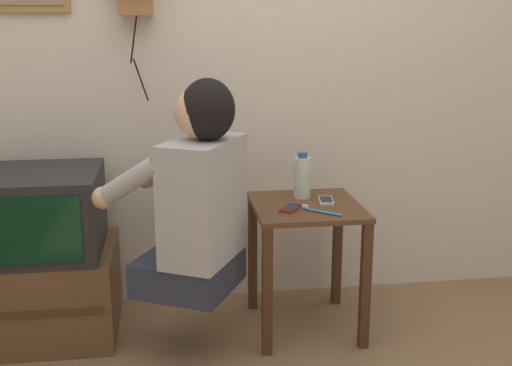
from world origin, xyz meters
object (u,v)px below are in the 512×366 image
at_px(cell_phone_held, 291,208).
at_px(cell_phone_spare, 326,200).
at_px(person, 197,195).
at_px(water_bottle, 302,177).
at_px(toothbrush, 319,211).
at_px(television, 33,212).

bearing_deg(cell_phone_held, cell_phone_spare, 59.37).
distance_m(person, water_bottle, 0.57).
xyz_separation_m(person, toothbrush, (0.51, 0.05, -0.10)).
distance_m(television, toothbrush, 1.21).
height_order(cell_phone_spare, water_bottle, water_bottle).
bearing_deg(toothbrush, television, 121.89).
distance_m(cell_phone_held, toothbrush, 0.12).
height_order(cell_phone_held, water_bottle, water_bottle).
bearing_deg(television, person, -21.31).
bearing_deg(cell_phone_spare, water_bottle, 144.60).
bearing_deg(television, toothbrush, -10.21).
bearing_deg(cell_phone_held, television, -155.03).
distance_m(person, cell_phone_held, 0.43).
height_order(cell_phone_held, cell_phone_spare, same).
relative_size(person, television, 1.53).
xyz_separation_m(television, water_bottle, (1.17, 0.03, 0.11)).
bearing_deg(water_bottle, toothbrush, -84.92).
bearing_deg(water_bottle, cell_phone_spare, -44.27).
bearing_deg(person, toothbrush, -56.26).
distance_m(television, cell_phone_held, 1.09).
height_order(television, water_bottle, water_bottle).
xyz_separation_m(water_bottle, toothbrush, (0.02, -0.24, -0.09)).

